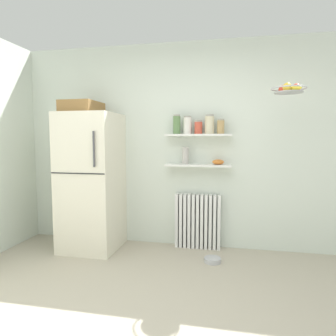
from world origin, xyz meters
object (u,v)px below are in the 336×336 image
storage_jar_3 (210,124)px  storage_jar_2 (198,127)px  refrigerator (91,179)px  pet_food_bowl (212,260)px  storage_jar_1 (188,125)px  storage_jar_0 (177,125)px  hanging_fruit_basket (289,89)px  shelf_bowl (218,162)px  vase (185,156)px  radiator (198,221)px  storage_jar_4 (221,127)px

storage_jar_3 → storage_jar_2: bearing=-180.0°
refrigerator → pet_food_bowl: refrigerator is taller
storage_jar_1 → pet_food_bowl: (0.35, -0.40, -1.53)m
storage_jar_0 → storage_jar_2: (0.27, -0.00, -0.04)m
storage_jar_2 → hanging_fruit_basket: size_ratio=0.48×
storage_jar_3 → pet_food_bowl: storage_jar_3 is taller
storage_jar_0 → shelf_bowl: (0.51, -0.00, -0.46)m
storage_jar_3 → pet_food_bowl: 1.59m
refrigerator → vase: size_ratio=8.74×
radiator → storage_jar_1: storage_jar_1 is taller
radiator → storage_jar_3: bearing=-12.5°
refrigerator → storage_jar_3: refrigerator is taller
radiator → storage_jar_2: storage_jar_2 is taller
storage_jar_1 → hanging_fruit_basket: size_ratio=0.63×
refrigerator → storage_jar_0: refrigerator is taller
vase → pet_food_bowl: (0.37, -0.40, -1.16)m
radiator → pet_food_bowl: (0.21, -0.43, -0.32)m
radiator → storage_jar_4: size_ratio=3.80×
storage_jar_0 → storage_jar_4: 0.54m
storage_jar_3 → pet_food_bowl: size_ratio=1.22×
hanging_fruit_basket → storage_jar_1: bearing=159.1°
vase → hanging_fruit_basket: (1.12, -0.42, 0.71)m
vase → radiator: bearing=10.7°
shelf_bowl → storage_jar_2: bearing=180.0°
storage_jar_1 → storage_jar_0: bearing=180.0°
storage_jar_2 → storage_jar_4: 0.27m
vase → storage_jar_2: bearing=0.0°
shelf_bowl → radiator: bearing=173.0°
storage_jar_3 → vase: (-0.29, -0.00, -0.38)m
refrigerator → shelf_bowl: refrigerator is taller
storage_jar_1 → storage_jar_4: bearing=0.0°
storage_jar_1 → storage_jar_3: (0.27, 0.00, 0.01)m
storage_jar_4 → pet_food_bowl: 1.57m
refrigerator → storage_jar_2: bearing=10.2°
storage_jar_3 → storage_jar_1: bearing=-180.0°
pet_food_bowl → storage_jar_3: bearing=101.3°
refrigerator → radiator: bearing=11.5°
refrigerator → shelf_bowl: 1.60m
storage_jar_0 → hanging_fruit_basket: (1.23, -0.42, 0.33)m
storage_jar_1 → storage_jar_2: 0.14m
storage_jar_2 → vase: (-0.16, 0.00, -0.35)m
storage_jar_0 → pet_food_bowl: storage_jar_0 is taller
storage_jar_4 → pet_food_bowl: size_ratio=0.95×
storage_jar_2 → pet_food_bowl: (0.21, -0.40, -1.51)m
storage_jar_0 → radiator: bearing=6.3°
storage_jar_2 → radiator: bearing=90.0°
storage_jar_2 → storage_jar_3: 0.14m
storage_jar_2 → shelf_bowl: size_ratio=1.16×
pet_food_bowl → storage_jar_0: bearing=140.5°
radiator → storage_jar_2: 1.19m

